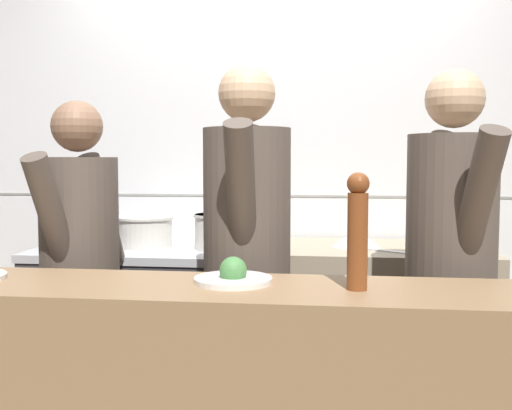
# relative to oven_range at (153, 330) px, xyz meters

# --- Properties ---
(wall_back_tiled) EXTENTS (8.00, 0.06, 2.60)m
(wall_back_tiled) POSITION_rel_oven_range_xyz_m (0.60, 0.40, 0.85)
(wall_back_tiled) COLOR white
(wall_back_tiled) RESTS_ON ground_plane
(oven_range) EXTENTS (1.18, 0.71, 0.90)m
(oven_range) POSITION_rel_oven_range_xyz_m (0.00, 0.00, 0.00)
(oven_range) COLOR #38383D
(oven_range) RESTS_ON ground_plane
(prep_counter) EXTENTS (1.08, 0.65, 0.92)m
(prep_counter) POSITION_rel_oven_range_xyz_m (1.17, -0.00, 0.01)
(prep_counter) COLOR gray
(prep_counter) RESTS_ON ground_plane
(stock_pot) EXTENTS (0.29, 0.29, 0.18)m
(stock_pot) POSITION_rel_oven_range_xyz_m (-0.42, -0.02, 0.54)
(stock_pot) COLOR #2D2D33
(stock_pot) RESTS_ON oven_range
(sauce_pot) EXTENTS (0.30, 0.30, 0.16)m
(sauce_pot) POSITION_rel_oven_range_xyz_m (-0.03, -0.01, 0.53)
(sauce_pot) COLOR beige
(sauce_pot) RESTS_ON oven_range
(braising_pot) EXTENTS (0.26, 0.26, 0.18)m
(braising_pot) POSITION_rel_oven_range_xyz_m (0.37, -0.05, 0.54)
(braising_pot) COLOR beige
(braising_pot) RESTS_ON oven_range
(mixing_bowl_steel) EXTENTS (0.24, 0.24, 0.09)m
(mixing_bowl_steel) POSITION_rel_oven_range_xyz_m (1.06, 0.00, 0.51)
(mixing_bowl_steel) COLOR #B7BABF
(mixing_bowl_steel) RESTS_ON prep_counter
(chefs_knife) EXTENTS (0.32, 0.22, 0.02)m
(chefs_knife) POSITION_rel_oven_range_xyz_m (1.11, -0.08, 0.47)
(chefs_knife) COLOR #B7BABF
(chefs_knife) RESTS_ON prep_counter
(plated_dish_appetiser) EXTENTS (0.26, 0.26, 0.09)m
(plated_dish_appetiser) POSITION_rel_oven_range_xyz_m (0.62, -1.12, 0.53)
(plated_dish_appetiser) COLOR white
(plated_dish_appetiser) RESTS_ON pass_counter
(pepper_mill) EXTENTS (0.07, 0.07, 0.37)m
(pepper_mill) POSITION_rel_oven_range_xyz_m (1.01, -1.17, 0.69)
(pepper_mill) COLOR brown
(pepper_mill) RESTS_ON pass_counter
(chef_head_cook) EXTENTS (0.36, 0.70, 1.60)m
(chef_head_cook) POSITION_rel_oven_range_xyz_m (-0.11, -0.65, 0.44)
(chef_head_cook) COLOR black
(chef_head_cook) RESTS_ON ground_plane
(chef_sous) EXTENTS (0.37, 0.76, 1.74)m
(chef_sous) POSITION_rel_oven_range_xyz_m (0.59, -0.64, 0.52)
(chef_sous) COLOR black
(chef_sous) RESTS_ON ground_plane
(chef_line) EXTENTS (0.42, 0.74, 1.70)m
(chef_line) POSITION_rel_oven_range_xyz_m (1.40, -0.64, 0.50)
(chef_line) COLOR black
(chef_line) RESTS_ON ground_plane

